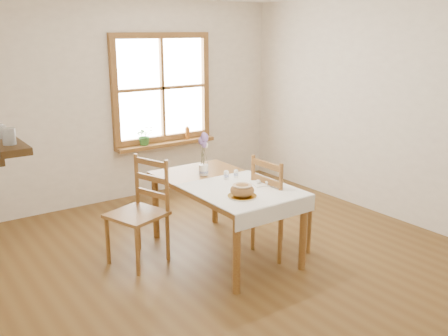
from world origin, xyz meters
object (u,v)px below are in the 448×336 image
(dining_table, at_px, (224,191))
(chair_right, at_px, (282,205))
(chair_left, at_px, (137,213))
(bread_plate, at_px, (242,196))
(flower_vase, at_px, (204,171))

(dining_table, relative_size, chair_right, 1.57)
(chair_left, height_order, bread_plate, chair_left)
(chair_right, bearing_deg, dining_table, 55.27)
(chair_left, distance_m, chair_right, 1.45)
(dining_table, height_order, chair_left, chair_left)
(dining_table, relative_size, chair_left, 1.56)
(chair_left, height_order, flower_vase, chair_left)
(dining_table, height_order, bread_plate, bread_plate)
(dining_table, distance_m, chair_right, 0.60)
(flower_vase, bearing_deg, dining_table, -84.25)
(dining_table, relative_size, flower_vase, 14.70)
(bread_plate, relative_size, flower_vase, 2.35)
(chair_right, distance_m, bread_plate, 0.70)
(dining_table, relative_size, bread_plate, 6.26)
(dining_table, distance_m, chair_left, 0.89)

